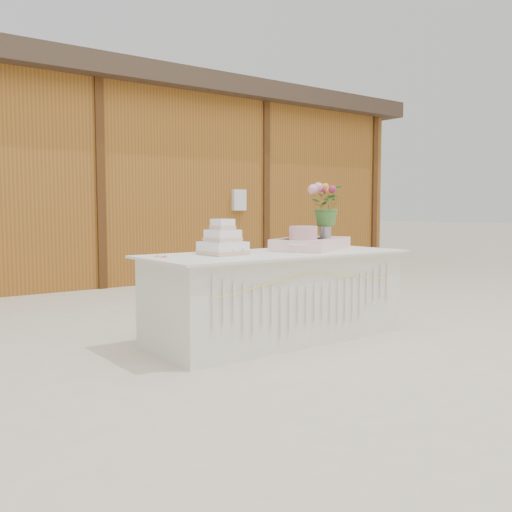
# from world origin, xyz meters

# --- Properties ---
(ground) EXTENTS (80.00, 80.00, 0.00)m
(ground) POSITION_xyz_m (0.00, 0.00, 0.00)
(ground) COLOR beige
(ground) RESTS_ON ground
(barn) EXTENTS (12.60, 4.60, 3.30)m
(barn) POSITION_xyz_m (-0.01, 5.99, 1.68)
(barn) COLOR brown
(barn) RESTS_ON ground
(cake_table) EXTENTS (2.40, 1.00, 0.77)m
(cake_table) POSITION_xyz_m (0.00, -0.00, 0.39)
(cake_table) COLOR silver
(cake_table) RESTS_ON ground
(wedding_cake) EXTENTS (0.35, 0.35, 0.30)m
(wedding_cake) POSITION_xyz_m (-0.51, 0.09, 0.87)
(wedding_cake) COLOR white
(wedding_cake) RESTS_ON cake_table
(pink_cake_stand) EXTENTS (0.32, 0.32, 0.23)m
(pink_cake_stand) POSITION_xyz_m (0.24, -0.08, 0.90)
(pink_cake_stand) COLOR white
(pink_cake_stand) RESTS_ON cake_table
(satin_runner) EXTENTS (1.01, 0.85, 0.11)m
(satin_runner) POSITION_xyz_m (0.49, 0.09, 0.82)
(satin_runner) COLOR #FFD1CD
(satin_runner) RESTS_ON cake_table
(flower_vase) EXTENTS (0.12, 0.12, 0.16)m
(flower_vase) POSITION_xyz_m (0.66, 0.08, 0.96)
(flower_vase) COLOR #A7A7AB
(flower_vase) RESTS_ON satin_runner
(bouquet) EXTENTS (0.46, 0.46, 0.39)m
(bouquet) POSITION_xyz_m (0.66, 0.08, 1.23)
(bouquet) COLOR #3F702D
(bouquet) RESTS_ON flower_vase
(loose_flowers) EXTENTS (0.20, 0.32, 0.02)m
(loose_flowers) POSITION_xyz_m (-1.02, 0.12, 0.78)
(loose_flowers) COLOR pink
(loose_flowers) RESTS_ON cake_table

